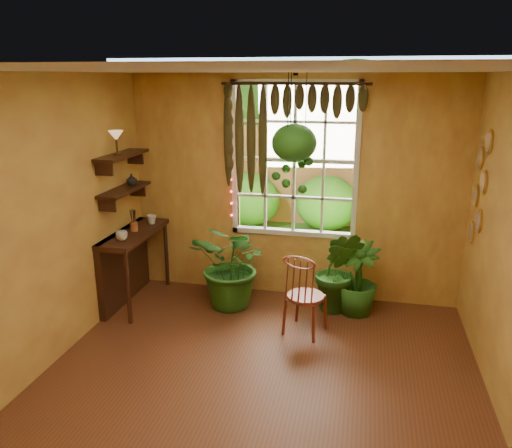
{
  "coord_description": "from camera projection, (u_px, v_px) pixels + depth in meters",
  "views": [
    {
      "loc": [
        0.83,
        -3.57,
        2.66
      ],
      "look_at": [
        -0.22,
        1.15,
        1.22
      ],
      "focal_mm": 35.0,
      "sensor_mm": 36.0,
      "label": 1
    }
  ],
  "objects": [
    {
      "name": "tiffany_lamp",
      "position": [
        116.0,
        137.0,
        5.46
      ],
      "size": [
        0.16,
        0.16,
        0.27
      ],
      "color": "#523017",
      "rests_on": "shelf_upper"
    },
    {
      "name": "string_lights",
      "position": [
        231.0,
        155.0,
        5.98
      ],
      "size": [
        0.03,
        0.03,
        1.54
      ],
      "primitive_type": null,
      "color": "#FF2633",
      "rests_on": "window"
    },
    {
      "name": "backyard",
      "position": [
        338.0,
        145.0,
        10.29
      ],
      "size": [
        14.0,
        10.0,
        12.0
      ],
      "color": "#255919",
      "rests_on": "ground"
    },
    {
      "name": "brush_jar",
      "position": [
        133.0,
        220.0,
        5.86
      ],
      "size": [
        0.09,
        0.09,
        0.33
      ],
      "color": "brown",
      "rests_on": "counter_ledge"
    },
    {
      "name": "potted_plant_mid",
      "position": [
        339.0,
        271.0,
        5.75
      ],
      "size": [
        0.62,
        0.53,
        1.0
      ],
      "primitive_type": "imported",
      "rotation": [
        0.0,
        0.0,
        -0.18
      ],
      "color": "#144D14",
      "rests_on": "floor"
    },
    {
      "name": "wall_back",
      "position": [
        293.0,
        190.0,
        5.99
      ],
      "size": [
        4.0,
        0.0,
        4.0
      ],
      "primitive_type": "plane",
      "rotation": [
        1.57,
        0.0,
        0.0
      ],
      "color": "gold",
      "rests_on": "floor"
    },
    {
      "name": "counter_ledge",
      "position": [
        127.0,
        258.0,
        6.01
      ],
      "size": [
        0.4,
        1.2,
        0.9
      ],
      "color": "#351B0E",
      "rests_on": "floor"
    },
    {
      "name": "windsor_chair",
      "position": [
        304.0,
        307.0,
        5.3
      ],
      "size": [
        0.49,
        0.51,
        1.06
      ],
      "rotation": [
        0.0,
        0.0,
        -0.3
      ],
      "color": "maroon",
      "rests_on": "floor"
    },
    {
      "name": "potted_plant_left",
      "position": [
        234.0,
        265.0,
        5.86
      ],
      "size": [
        1.19,
        1.11,
        1.06
      ],
      "primitive_type": "imported",
      "rotation": [
        0.0,
        0.0,
        -0.37
      ],
      "color": "#144D14",
      "rests_on": "floor"
    },
    {
      "name": "shelf_upper",
      "position": [
        122.0,
        155.0,
        5.65
      ],
      "size": [
        0.25,
        0.9,
        0.04
      ],
      "primitive_type": "cube",
      "color": "#351B0E",
      "rests_on": "wall_left"
    },
    {
      "name": "floor",
      "position": [
        252.0,
        399.0,
        4.27
      ],
      "size": [
        4.5,
        4.5,
        0.0
      ],
      "primitive_type": "plane",
      "color": "#5D2E1A",
      "rests_on": "ground"
    },
    {
      "name": "potted_plant_right",
      "position": [
        357.0,
        278.0,
        5.72
      ],
      "size": [
        0.62,
        0.62,
        0.87
      ],
      "primitive_type": "imported",
      "rotation": [
        0.0,
        0.0,
        -0.34
      ],
      "color": "#144D14",
      "rests_on": "floor"
    },
    {
      "name": "wall_left",
      "position": [
        26.0,
        234.0,
        4.3
      ],
      "size": [
        0.0,
        4.5,
        4.5
      ],
      "primitive_type": "plane",
      "rotation": [
        1.57,
        0.0,
        1.57
      ],
      "color": "gold",
      "rests_on": "floor"
    },
    {
      "name": "ceiling",
      "position": [
        251.0,
        70.0,
        3.5
      ],
      "size": [
        4.5,
        4.5,
        0.0
      ],
      "primitive_type": "plane",
      "rotation": [
        3.14,
        0.0,
        0.0
      ],
      "color": "silver",
      "rests_on": "wall_back"
    },
    {
      "name": "cup_a",
      "position": [
        122.0,
        236.0,
        5.56
      ],
      "size": [
        0.15,
        0.15,
        0.1
      ],
      "primitive_type": "imported",
      "rotation": [
        0.0,
        0.0,
        0.15
      ],
      "color": "silver",
      "rests_on": "counter_ledge"
    },
    {
      "name": "valance_vine",
      "position": [
        287.0,
        111.0,
        5.66
      ],
      "size": [
        1.7,
        0.12,
        1.1
      ],
      "color": "#351B0E",
      "rests_on": "window"
    },
    {
      "name": "window",
      "position": [
        294.0,
        160.0,
        5.92
      ],
      "size": [
        1.52,
        0.1,
        1.86
      ],
      "color": "silver",
      "rests_on": "wall_back"
    },
    {
      "name": "cup_b",
      "position": [
        151.0,
        219.0,
        6.17
      ],
      "size": [
        0.14,
        0.14,
        0.11
      ],
      "primitive_type": "imported",
      "rotation": [
        0.0,
        0.0,
        -0.24
      ],
      "color": "beige",
      "rests_on": "counter_ledge"
    },
    {
      "name": "shelf_lower",
      "position": [
        125.0,
        190.0,
        5.76
      ],
      "size": [
        0.25,
        0.9,
        0.04
      ],
      "primitive_type": "cube",
      "color": "#351B0E",
      "rests_on": "wall_left"
    },
    {
      "name": "shelf_vase",
      "position": [
        132.0,
        179.0,
        5.91
      ],
      "size": [
        0.16,
        0.16,
        0.13
      ],
      "primitive_type": "imported",
      "rotation": [
        0.0,
        0.0,
        -0.35
      ],
      "color": "#B2AD99",
      "rests_on": "shelf_lower"
    },
    {
      "name": "hanging_basket",
      "position": [
        294.0,
        146.0,
        5.63
      ],
      "size": [
        0.51,
        0.51,
        1.33
      ],
      "color": "black",
      "rests_on": "ceiling"
    },
    {
      "name": "wall_plates",
      "position": [
        479.0,
        189.0,
        5.1
      ],
      "size": [
        0.04,
        0.32,
        1.1
      ],
      "primitive_type": null,
      "color": "beige",
      "rests_on": "wall_right"
    }
  ]
}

